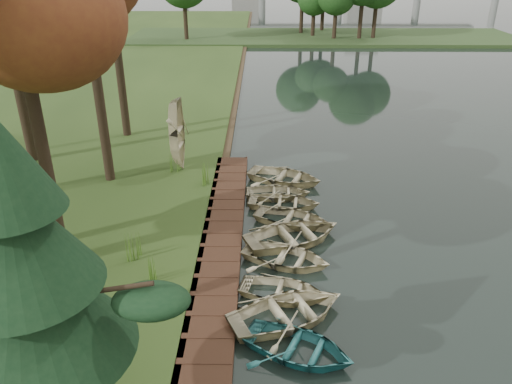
{
  "coord_description": "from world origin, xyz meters",
  "views": [
    {
      "loc": [
        -0.06,
        -17.27,
        10.5
      ],
      "look_at": [
        -0.26,
        1.79,
        1.22
      ],
      "focal_mm": 35.0,
      "sensor_mm": 36.0,
      "label": 1
    }
  ],
  "objects_px": {
    "rowboat_0": "(298,345)",
    "stored_rowboat": "(181,163)",
    "rowboat_2": "(284,289)",
    "pine_tree": "(23,266)",
    "rowboat_1": "(288,310)",
    "boardwalk": "(222,235)"
  },
  "relations": [
    {
      "from": "rowboat_0",
      "to": "pine_tree",
      "type": "relative_size",
      "value": 0.4
    },
    {
      "from": "boardwalk",
      "to": "pine_tree",
      "type": "bearing_deg",
      "value": -106.47
    },
    {
      "from": "rowboat_1",
      "to": "rowboat_2",
      "type": "relative_size",
      "value": 1.28
    },
    {
      "from": "rowboat_1",
      "to": "rowboat_2",
      "type": "xyz_separation_m",
      "value": [
        -0.1,
        1.16,
        -0.09
      ]
    },
    {
      "from": "rowboat_2",
      "to": "pine_tree",
      "type": "xyz_separation_m",
      "value": [
        -5.17,
        -5.81,
        4.89
      ]
    },
    {
      "from": "rowboat_0",
      "to": "rowboat_1",
      "type": "xyz_separation_m",
      "value": [
        -0.22,
        1.47,
        0.06
      ]
    },
    {
      "from": "boardwalk",
      "to": "pine_tree",
      "type": "xyz_separation_m",
      "value": [
        -2.85,
        -9.63,
        5.1
      ]
    },
    {
      "from": "rowboat_0",
      "to": "rowboat_1",
      "type": "relative_size",
      "value": 0.85
    },
    {
      "from": "rowboat_0",
      "to": "stored_rowboat",
      "type": "distance_m",
      "value": 13.74
    },
    {
      "from": "rowboat_0",
      "to": "boardwalk",
      "type": "bearing_deg",
      "value": 46.95
    },
    {
      "from": "rowboat_0",
      "to": "stored_rowboat",
      "type": "height_order",
      "value": "stored_rowboat"
    },
    {
      "from": "boardwalk",
      "to": "rowboat_0",
      "type": "bearing_deg",
      "value": -67.79
    },
    {
      "from": "rowboat_1",
      "to": "pine_tree",
      "type": "bearing_deg",
      "value": 106.95
    },
    {
      "from": "rowboat_0",
      "to": "rowboat_2",
      "type": "height_order",
      "value": "rowboat_0"
    },
    {
      "from": "rowboat_0",
      "to": "rowboat_2",
      "type": "relative_size",
      "value": 1.08
    },
    {
      "from": "boardwalk",
      "to": "rowboat_1",
      "type": "distance_m",
      "value": 5.54
    },
    {
      "from": "rowboat_2",
      "to": "pine_tree",
      "type": "height_order",
      "value": "pine_tree"
    },
    {
      "from": "stored_rowboat",
      "to": "boardwalk",
      "type": "bearing_deg",
      "value": -154.99
    },
    {
      "from": "rowboat_0",
      "to": "rowboat_1",
      "type": "height_order",
      "value": "rowboat_1"
    },
    {
      "from": "stored_rowboat",
      "to": "pine_tree",
      "type": "distance_m",
      "value": 16.56
    },
    {
      "from": "rowboat_1",
      "to": "rowboat_2",
      "type": "height_order",
      "value": "rowboat_1"
    },
    {
      "from": "rowboat_0",
      "to": "rowboat_1",
      "type": "bearing_deg",
      "value": 33.17
    }
  ]
}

